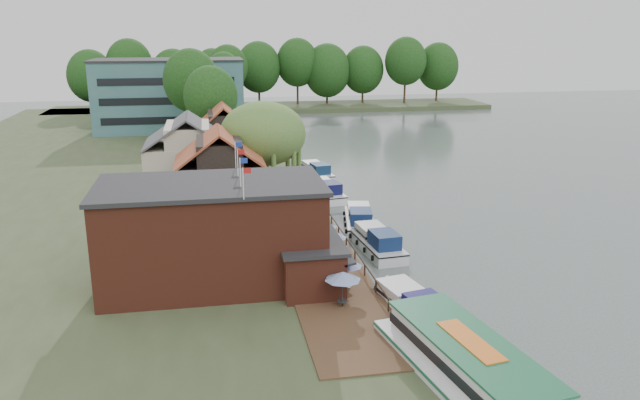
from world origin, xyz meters
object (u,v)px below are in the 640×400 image
umbrella_1 (347,275)px  cruiser_1 (377,239)px  cruiser_4 (316,169)px  cottage_c (224,140)px  hotel_block (170,95)px  umbrella_4 (324,235)px  cottage_b (189,156)px  cruiser_3 (325,188)px  umbrella_3 (334,246)px  cruiser_0 (413,305)px  tour_boat (477,377)px  cruiser_2 (360,216)px  pub (241,232)px  swan (412,340)px  umbrella_0 (343,289)px  umbrella_2 (331,255)px  cottage_a (220,176)px  willow (263,153)px

umbrella_1 → cruiser_1: 11.39m
cruiser_4 → cottage_c: bearing=172.7°
cottage_c → cruiser_4: (11.39, 0.28, -4.19)m
hotel_block → umbrella_4: bearing=-77.3°
cottage_b → cruiser_3: cottage_b is taller
hotel_block → umbrella_3: (15.12, -68.54, -4.86)m
cruiser_0 → tour_boat: (0.05, -9.66, 0.52)m
cruiser_0 → cruiser_3: bearing=77.6°
cottage_c → umbrella_4: size_ratio=3.58×
cruiser_1 → cruiser_2: cruiser_1 is taller
pub → cruiser_3: size_ratio=2.21×
cruiser_3 → cottage_c: bearing=131.0°
cruiser_3 → swan: 33.95m
umbrella_3 → cottage_b: bearing=116.3°
umbrella_0 → umbrella_1: same height
cottage_b → pub: bearing=-80.9°
cruiser_2 → cottage_c: bearing=130.6°
umbrella_2 → cruiser_3: bearing=80.0°
cottage_b → umbrella_0: (10.01, -30.73, -2.96)m
cottage_a → umbrella_1: (7.80, -18.49, -2.96)m
hotel_block → swan: bearing=-77.7°
willow → umbrella_2: size_ratio=4.24×
hotel_block → cottage_c: (8.00, -37.00, -1.90)m
umbrella_2 → tour_boat: 17.13m
cottage_b → cruiser_0: bearing=-65.4°
umbrella_1 → cruiser_1: bearing=64.0°
tour_boat → swan: bearing=89.1°
cottage_b → tour_boat: (14.51, -41.19, -3.55)m
cruiser_3 → cruiser_4: 9.71m
cottage_c → tour_boat: size_ratio=0.55×
cruiser_2 → swan: (-2.40, -22.72, -0.87)m
umbrella_0 → cruiser_4: 40.39m
umbrella_2 → cruiser_0: bearing=-60.3°
umbrella_1 → cruiser_1: umbrella_1 is taller
hotel_block → swan: hotel_block is taller
willow → cruiser_3: willow is taller
umbrella_0 → umbrella_1: 2.38m
cottage_a → cruiser_4: cottage_a is taller
umbrella_3 → cruiser_0: (3.33, -8.98, -1.11)m
cottage_c → cruiser_3: size_ratio=0.94×
cruiser_1 → swan: bearing=-102.9°
cottage_a → cruiser_1: cottage_a is taller
hotel_block → cruiser_2: hotel_block is taller
tour_boat → cruiser_4: bearing=79.8°
cottage_c → cruiser_2: bearing=-60.0°
pub → umbrella_1: bearing=-27.2°
cottage_c → cruiser_3: cottage_c is taller
cottage_c → cruiser_1: bearing=-66.7°
umbrella_0 → umbrella_1: size_ratio=1.00×
cottage_b → umbrella_1: cottage_b is taller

